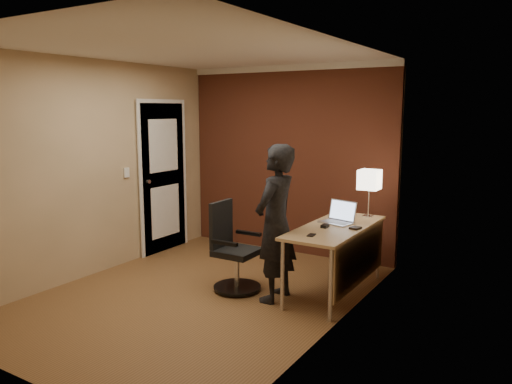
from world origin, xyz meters
TOP-DOWN VIEW (x-y plane):
  - room at (-0.27, 1.54)m, footprint 4.00×4.00m
  - desk at (1.25, 0.78)m, footprint 0.60×1.50m
  - desk_lamp at (1.32, 1.39)m, footprint 0.22×0.22m
  - laptop at (1.15, 0.95)m, footprint 0.38×0.33m
  - mouse at (1.11, 0.66)m, footprint 0.06×0.10m
  - phone at (1.13, 0.29)m, footprint 0.07×0.12m
  - wallet at (1.40, 0.77)m, footprint 0.11×0.13m
  - office_chair at (0.20, 0.31)m, footprint 0.51×0.52m
  - person at (0.73, 0.31)m, footprint 0.39×0.59m

SIDE VIEW (x-z plane):
  - office_chair at x=0.20m, z-range -0.05..0.88m
  - desk at x=1.25m, z-range 0.24..0.97m
  - phone at x=1.13m, z-range 0.73..0.74m
  - wallet at x=1.40m, z-range 0.73..0.75m
  - mouse at x=1.11m, z-range 0.73..0.76m
  - laptop at x=1.15m, z-range 0.68..0.91m
  - person at x=0.73m, z-range 0.00..1.60m
  - desk_lamp at x=1.32m, z-range 0.88..1.41m
  - room at x=-0.27m, z-range -0.63..3.37m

